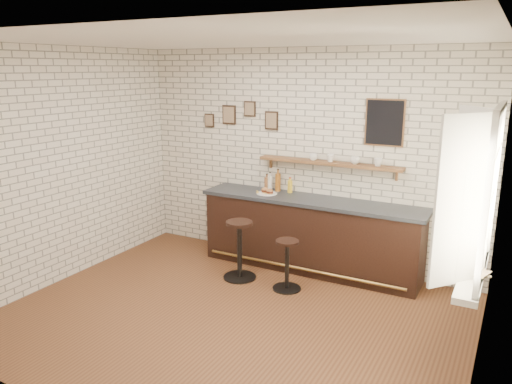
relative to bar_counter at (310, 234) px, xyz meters
The scene contains 21 objects.
ground 1.79m from the bar_counter, 98.20° to the right, with size 5.00×5.00×0.00m, color brown.
bar_counter is the anchor object (origin of this frame).
sandwich_plate 0.83m from the bar_counter, behind, with size 0.28×0.28×0.01m, color white.
ciabatta_sandwich 0.85m from the bar_counter, behind, with size 0.21×0.15×0.07m.
potato_chips 0.85m from the bar_counter, behind, with size 0.26×0.19×0.00m.
bitters_bottle_brown 0.99m from the bar_counter, 166.52° to the left, with size 0.07×0.07×0.24m.
bitters_bottle_white 0.96m from the bar_counter, 165.60° to the left, with size 0.07×0.07×0.26m.
bitters_bottle_amber 0.88m from the bar_counter, 162.69° to the left, with size 0.08×0.08×0.32m.
condiment_bottle_yellow 0.74m from the bar_counter, 155.29° to the left, with size 0.07×0.07×0.22m.
bar_stool_left 1.01m from the bar_counter, 134.20° to the right, with size 0.44×0.44×0.79m.
bar_stool_right 0.76m from the bar_counter, 90.41° to the right, with size 0.36×0.36×0.65m.
wall_shelf 1.00m from the bar_counter, 52.54° to the left, with size 2.00×0.18×0.18m.
shelf_cup_a 1.06m from the bar_counter, 107.98° to the left, with size 0.11×0.11×0.09m, color white.
shelf_cup_b 1.08m from the bar_counter, 48.41° to the left, with size 0.10×0.10×0.10m, color white.
shelf_cup_c 1.18m from the bar_counter, 21.18° to the left, with size 0.12×0.12×0.10m, color white.
shelf_cup_d 1.34m from the bar_counter, 13.76° to the left, with size 0.11×0.11×0.10m, color white.
back_wall_decor 1.56m from the bar_counter, 93.77° to the left, with size 2.96×0.02×0.56m.
window_sill 2.60m from the bar_counter, 32.99° to the right, with size 0.20×1.35×0.06m.
casement_window 2.78m from the bar_counter, 33.52° to the right, with size 0.40×1.30×1.56m.
book_lower 2.64m from the bar_counter, 34.78° to the right, with size 0.16×0.21×0.02m, color tan.
book_upper 2.64m from the bar_counter, 34.85° to the right, with size 0.16×0.21×0.02m, color tan.
Camera 1 is at (2.65, -4.37, 2.73)m, focal length 35.00 mm.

